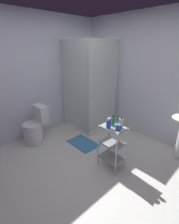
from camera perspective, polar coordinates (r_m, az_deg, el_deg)
ground_plane at (r=2.70m, az=-0.73°, el=-21.97°), size 4.20×4.20×0.02m
wall_back at (r=3.52m, az=22.35°, el=10.38°), size 4.20×0.14×2.50m
wall_left at (r=3.59m, az=-21.74°, el=10.62°), size 0.10×4.20×2.50m
shower_stall at (r=3.92m, az=-0.04°, el=1.11°), size 0.92×0.92×2.00m
toilet at (r=3.52m, az=-18.37°, el=-5.31°), size 0.37×0.49×0.76m
storage_cart at (r=2.64m, az=7.91°, el=-10.98°), size 0.38×0.28×0.74m
body_wash_bottle_green at (r=2.49m, az=8.22°, el=-3.20°), size 0.07×0.07×0.17m
lotion_bottle_white at (r=2.43m, az=10.94°, el=-3.80°), size 0.06×0.06×0.18m
shampoo_bottle_blue at (r=2.41m, az=6.66°, el=-4.04°), size 0.07×0.07×0.16m
rinse_cup at (r=2.38m, az=9.92°, el=-5.27°), size 0.08×0.08×0.09m
bath_mat at (r=3.43m, az=-2.23°, el=-10.76°), size 0.60×0.40×0.02m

